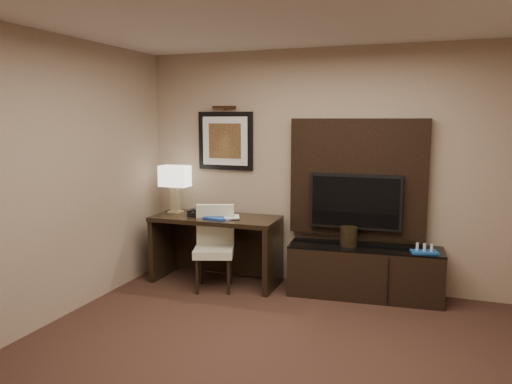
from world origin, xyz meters
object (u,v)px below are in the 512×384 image
at_px(desk, 216,249).
at_px(table_lamp, 175,190).
at_px(tv, 355,201).
at_px(desk_phone, 196,212).
at_px(desk_chair, 214,250).
at_px(ice_bucket, 349,236).
at_px(minibar_tray, 424,248).
at_px(credenza, 364,272).

xyz_separation_m(desk, table_lamp, (-0.57, 0.07, 0.67)).
relative_size(tv, desk_phone, 5.52).
bearing_deg(desk_chair, ice_bucket, -7.19).
bearing_deg(desk_phone, desk, 0.89).
distance_m(desk_phone, minibar_tray, 2.55).
bearing_deg(tv, ice_bucket, -100.81).
relative_size(desk, tv, 1.47).
bearing_deg(credenza, minibar_tray, -9.62).
relative_size(desk_chair, minibar_tray, 3.46).
xyz_separation_m(table_lamp, ice_bucket, (2.10, -0.00, -0.40)).
bearing_deg(tv, minibar_tray, -14.43).
height_order(credenza, ice_bucket, ice_bucket).
relative_size(tv, table_lamp, 1.80).
xyz_separation_m(table_lamp, minibar_tray, (2.88, -0.02, -0.46)).
distance_m(desk_chair, table_lamp, 0.95).
bearing_deg(ice_bucket, desk_chair, -168.07).
relative_size(desk_chair, desk_phone, 4.98).
bearing_deg(table_lamp, desk, -7.14).
bearing_deg(credenza, table_lamp, 175.94).
height_order(desk, desk_chair, desk_chair).
relative_size(credenza, tv, 1.62).
bearing_deg(table_lamp, credenza, 0.73).
bearing_deg(desk, table_lamp, 171.35).
bearing_deg(credenza, desk, 178.56).
bearing_deg(minibar_tray, table_lamp, 179.56).
distance_m(desk, desk_chair, 0.26).
relative_size(tv, minibar_tray, 3.84).
bearing_deg(table_lamp, tv, 4.52).
relative_size(credenza, table_lamp, 2.92).
xyz_separation_m(desk_chair, table_lamp, (-0.65, 0.31, 0.62)).
height_order(table_lamp, minibar_tray, table_lamp).
bearing_deg(credenza, ice_bucket, -174.39).
bearing_deg(ice_bucket, table_lamp, 179.93).
xyz_separation_m(credenza, desk_chair, (-1.63, -0.34, 0.17)).
bearing_deg(minibar_tray, desk_phone, -177.79).
xyz_separation_m(tv, minibar_tray, (0.74, -0.19, -0.41)).
xyz_separation_m(ice_bucket, minibar_tray, (0.77, -0.02, -0.06)).
bearing_deg(desk_phone, credenza, -6.99).
bearing_deg(desk, credenza, 1.83).
height_order(desk, tv, tv).
distance_m(desk_chair, desk_phone, 0.53).
bearing_deg(desk_chair, desk_phone, 129.28).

